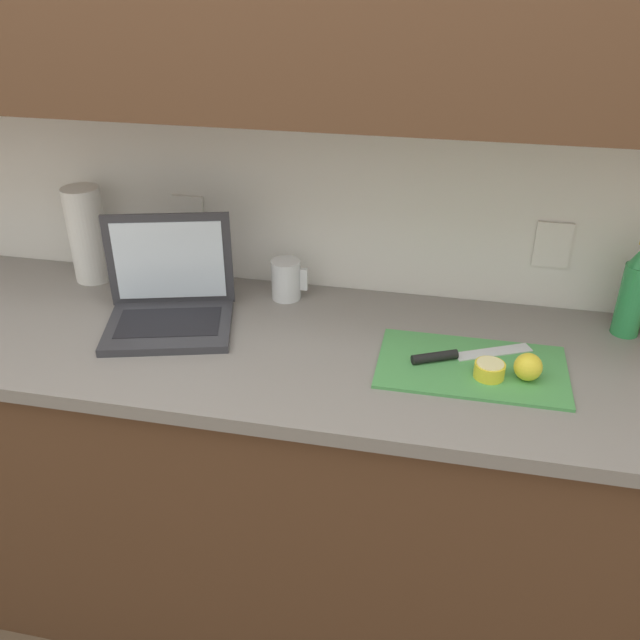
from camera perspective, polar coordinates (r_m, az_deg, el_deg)
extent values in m
plane|color=brown|center=(2.28, -4.05, -21.64)|extent=(12.00, 12.00, 0.00)
cube|color=white|center=(1.84, -2.47, 14.62)|extent=(5.20, 0.06, 2.60)
cube|color=white|center=(1.96, -11.00, 8.56)|extent=(0.09, 0.01, 0.12)
cube|color=white|center=(1.83, 19.00, 6.01)|extent=(0.09, 0.01, 0.12)
cube|color=brown|center=(1.96, -4.49, -13.52)|extent=(2.31, 0.60, 0.87)
cube|color=gray|center=(1.68, -5.08, -2.10)|extent=(2.38, 0.64, 0.03)
cube|color=#333338|center=(1.74, -12.60, -0.54)|extent=(0.36, 0.32, 0.02)
cube|color=black|center=(1.74, -12.64, -0.23)|extent=(0.28, 0.21, 0.00)
cube|color=#333338|center=(1.79, -12.55, 4.97)|extent=(0.31, 0.10, 0.25)
cube|color=silver|center=(1.79, -12.57, 4.89)|extent=(0.27, 0.08, 0.21)
cube|color=#4C9E51|center=(1.59, 12.65, -3.87)|extent=(0.43, 0.25, 0.01)
cube|color=silver|center=(1.65, 14.38, -2.63)|extent=(0.18, 0.11, 0.00)
cylinder|color=black|center=(1.58, 9.63, -3.08)|extent=(0.11, 0.07, 0.02)
cylinder|color=yellow|center=(1.55, 14.07, -4.13)|extent=(0.07, 0.07, 0.03)
cylinder|color=#F4EAA3|center=(1.54, 14.15, -3.57)|extent=(0.06, 0.06, 0.00)
sphere|color=yellow|center=(1.56, 17.12, -3.79)|extent=(0.06, 0.06, 0.06)
cylinder|color=#2D934C|center=(1.81, 24.77, 1.52)|extent=(0.07, 0.07, 0.18)
cylinder|color=silver|center=(1.84, -2.88, 3.42)|extent=(0.08, 0.08, 0.11)
cube|color=silver|center=(1.82, -1.36, 3.44)|extent=(0.02, 0.01, 0.06)
cylinder|color=white|center=(2.02, -18.99, 6.81)|extent=(0.10, 0.10, 0.27)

